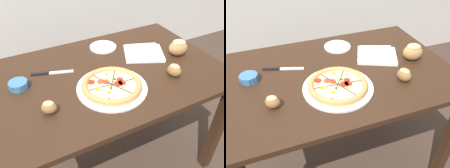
# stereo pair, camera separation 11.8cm
# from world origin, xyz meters

# --- Properties ---
(ground_plane) EXTENTS (12.00, 12.00, 0.00)m
(ground_plane) POSITION_xyz_m (0.00, 0.00, 0.00)
(ground_plane) COLOR #3D2D23
(dining_table) EXTENTS (1.26, 0.85, 0.78)m
(dining_table) POSITION_xyz_m (0.00, 0.00, 0.67)
(dining_table) COLOR #331E11
(dining_table) RESTS_ON ground_plane
(pizza) EXTENTS (0.36, 0.36, 0.05)m
(pizza) POSITION_xyz_m (-0.06, -0.15, 0.80)
(pizza) COLOR white
(pizza) RESTS_ON dining_table
(ramekin_bowl) EXTENTS (0.10, 0.10, 0.04)m
(ramekin_bowl) POSITION_xyz_m (-0.48, 0.08, 0.80)
(ramekin_bowl) COLOR teal
(ramekin_bowl) RESTS_ON dining_table
(napkin_folded) EXTENTS (0.29, 0.28, 0.04)m
(napkin_folded) POSITION_xyz_m (0.27, 0.06, 0.80)
(napkin_folded) COLOR white
(napkin_folded) RESTS_ON dining_table
(bread_piece_near) EXTENTS (0.13, 0.11, 0.10)m
(bread_piece_near) POSITION_xyz_m (0.45, -0.03, 0.83)
(bread_piece_near) COLOR #B27F47
(bread_piece_near) RESTS_ON dining_table
(bread_piece_mid) EXTENTS (0.09, 0.10, 0.07)m
(bread_piece_mid) POSITION_xyz_m (0.29, -0.20, 0.82)
(bread_piece_mid) COLOR olive
(bread_piece_mid) RESTS_ON dining_table
(bread_piece_far) EXTENTS (0.09, 0.08, 0.06)m
(bread_piece_far) POSITION_xyz_m (-0.39, -0.17, 0.81)
(bread_piece_far) COLOR olive
(bread_piece_far) RESTS_ON dining_table
(knife_main) EXTENTS (0.23, 0.09, 0.01)m
(knife_main) POSITION_xyz_m (-0.29, 0.13, 0.78)
(knife_main) COLOR silver
(knife_main) RESTS_ON dining_table
(side_saucer) EXTENTS (0.17, 0.17, 0.01)m
(side_saucer) POSITION_xyz_m (0.08, 0.26, 0.78)
(side_saucer) COLOR white
(side_saucer) RESTS_ON dining_table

